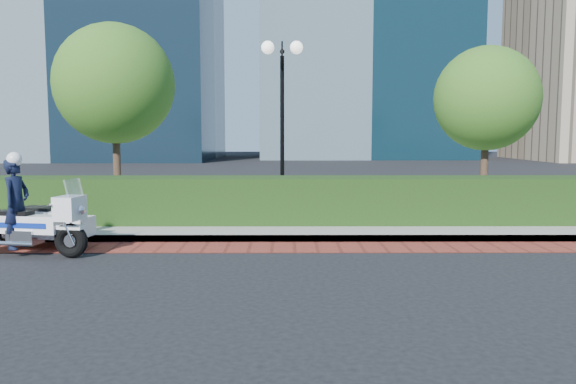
{
  "coord_description": "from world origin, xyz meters",
  "views": [
    {
      "loc": [
        1.09,
        -8.74,
        2.09
      ],
      "look_at": [
        1.13,
        1.88,
        1.0
      ],
      "focal_mm": 35.0,
      "sensor_mm": 36.0,
      "label": 1
    }
  ],
  "objects_px": {
    "tree_b": "(114,84)",
    "police_motorcycle": "(33,218)",
    "lamppost": "(282,99)",
    "tree_c": "(487,99)"
  },
  "relations": [
    {
      "from": "lamppost",
      "to": "tree_c",
      "type": "xyz_separation_m",
      "value": [
        5.5,
        1.3,
        0.09
      ]
    },
    {
      "from": "tree_b",
      "to": "tree_c",
      "type": "xyz_separation_m",
      "value": [
        10.0,
        -0.0,
        -0.39
      ]
    },
    {
      "from": "tree_c",
      "to": "tree_b",
      "type": "bearing_deg",
      "value": 180.0
    },
    {
      "from": "tree_b",
      "to": "police_motorcycle",
      "type": "xyz_separation_m",
      "value": [
        0.11,
        -5.38,
        -2.82
      ]
    },
    {
      "from": "tree_b",
      "to": "police_motorcycle",
      "type": "height_order",
      "value": "tree_b"
    },
    {
      "from": "lamppost",
      "to": "police_motorcycle",
      "type": "relative_size",
      "value": 1.9
    },
    {
      "from": "tree_c",
      "to": "police_motorcycle",
      "type": "xyz_separation_m",
      "value": [
        -9.89,
        -5.38,
        -2.43
      ]
    },
    {
      "from": "lamppost",
      "to": "tree_c",
      "type": "height_order",
      "value": "tree_c"
    },
    {
      "from": "lamppost",
      "to": "tree_b",
      "type": "height_order",
      "value": "tree_b"
    },
    {
      "from": "tree_b",
      "to": "police_motorcycle",
      "type": "relative_size",
      "value": 2.21
    }
  ]
}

